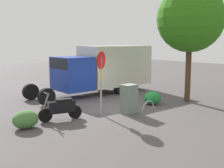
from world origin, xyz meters
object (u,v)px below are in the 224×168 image
(utility_cabinet, at_px, (129,99))
(bike_rack_hoop, at_px, (148,109))
(box_truck_near, at_px, (104,67))
(stop_sign, at_px, (101,73))
(motorcycle, at_px, (61,108))
(street_tree, at_px, (190,19))

(utility_cabinet, height_order, bike_rack_hoop, utility_cabinet)
(box_truck_near, bearing_deg, utility_cabinet, 64.11)
(box_truck_near, bearing_deg, stop_sign, 50.50)
(motorcycle, xyz_separation_m, stop_sign, (-1.72, 0.47, 1.34))
(box_truck_near, bearing_deg, motorcycle, 35.90)
(stop_sign, xyz_separation_m, street_tree, (-5.29, 0.80, 2.50))
(bike_rack_hoop, bearing_deg, motorcycle, -14.71)
(stop_sign, relative_size, street_tree, 0.46)
(stop_sign, bearing_deg, street_tree, 171.39)
(utility_cabinet, distance_m, bike_rack_hoop, 1.39)
(motorcycle, height_order, stop_sign, stop_sign)
(stop_sign, bearing_deg, motorcycle, -15.37)
(motorcycle, height_order, bike_rack_hoop, motorcycle)
(box_truck_near, distance_m, stop_sign, 5.45)
(box_truck_near, xyz_separation_m, utility_cabinet, (2.38, 4.67, -0.97))
(box_truck_near, distance_m, bike_rack_hoop, 5.14)
(box_truck_near, height_order, utility_cabinet, box_truck_near)
(motorcycle, xyz_separation_m, utility_cabinet, (-2.89, 1.01, 0.13))
(street_tree, distance_m, utility_cabinet, 5.55)
(box_truck_near, height_order, bike_rack_hoop, box_truck_near)
(street_tree, bearing_deg, stop_sign, -8.61)
(motorcycle, relative_size, stop_sign, 0.64)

